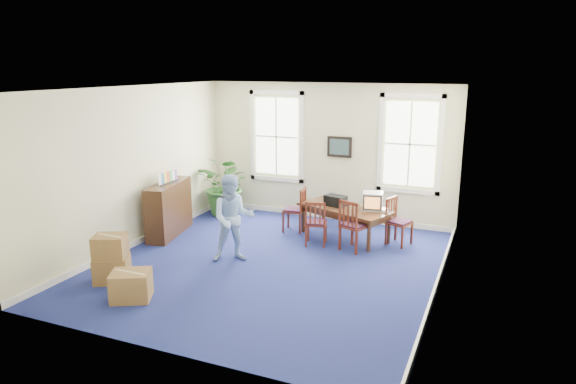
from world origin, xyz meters
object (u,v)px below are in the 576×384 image
at_px(potted_plant, 226,186).
at_px(man, 233,218).
at_px(conference_table, 344,222).
at_px(cardboard_boxes, 126,257).
at_px(crt_tv, 373,201).
at_px(chair_near_left, 316,222).
at_px(credenza, 169,208).

bearing_deg(potted_plant, man, -58.32).
height_order(conference_table, cardboard_boxes, cardboard_boxes).
bearing_deg(crt_tv, chair_near_left, -154.43).
bearing_deg(cardboard_boxes, conference_table, 52.78).
relative_size(crt_tv, potted_plant, 0.30).
bearing_deg(potted_plant, crt_tv, -7.32).
bearing_deg(chair_near_left, cardboard_boxes, 38.15).
distance_m(crt_tv, potted_plant, 3.76).
relative_size(credenza, potted_plant, 1.03).
distance_m(conference_table, chair_near_left, 0.79).
bearing_deg(cardboard_boxes, man, 51.65).
bearing_deg(chair_near_left, conference_table, -134.30).
bearing_deg(chair_near_left, credenza, -2.55).
height_order(conference_table, crt_tv, crt_tv).
xyz_separation_m(chair_near_left, potted_plant, (-2.75, 1.19, 0.26)).
distance_m(man, credenza, 2.19).
bearing_deg(cardboard_boxes, crt_tv, 47.76).
xyz_separation_m(crt_tv, man, (-2.12, -2.13, -0.03)).
bearing_deg(credenza, crt_tv, 6.22).
distance_m(chair_near_left, man, 1.85).
distance_m(crt_tv, cardboard_boxes, 4.99).
height_order(credenza, cardboard_boxes, credenza).
distance_m(conference_table, credenza, 3.79).
bearing_deg(man, cardboard_boxes, -159.18).
height_order(crt_tv, chair_near_left, crt_tv).
bearing_deg(man, conference_table, 22.80).
xyz_separation_m(crt_tv, credenza, (-4.14, -1.32, -0.25)).
xyz_separation_m(chair_near_left, credenza, (-3.15, -0.60, 0.12)).
xyz_separation_m(crt_tv, chair_near_left, (-0.98, -0.71, -0.38)).
relative_size(potted_plant, cardboard_boxes, 0.98).
bearing_deg(man, crt_tv, 14.37).
xyz_separation_m(chair_near_left, cardboard_boxes, (-2.36, -2.97, -0.04)).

